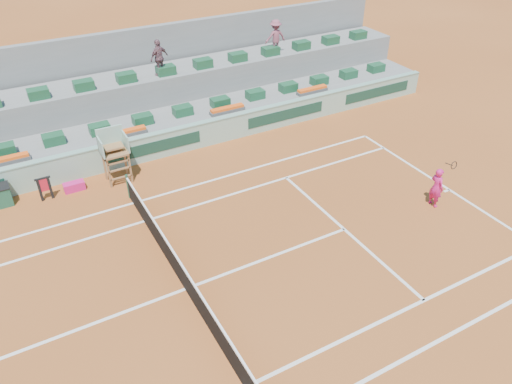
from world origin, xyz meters
The scene contains 17 objects.
ground centered at (0.00, 0.00, 0.00)m, with size 90.00×90.00×0.00m, color #93471C.
seating_tier_lower centered at (0.00, 10.70, 0.60)m, with size 36.00×4.00×1.20m, color gray.
seating_tier_upper centered at (0.00, 12.30, 1.30)m, with size 36.00×2.40×2.60m, color gray.
stadium_back_wall centered at (0.00, 13.90, 2.20)m, with size 36.00×0.40×4.40m, color gray.
player_bag centered at (-1.85, 7.59, 0.19)m, with size 0.85×0.38×0.38m, color #D91C72.
spectator_mid centered at (3.74, 11.71, 3.49)m, with size 1.04×0.43×1.78m, color #754E57.
spectator_right centered at (10.37, 11.82, 3.50)m, with size 1.17×0.67×1.81m, color #8A4555.
court_lines centered at (0.00, 0.00, 0.01)m, with size 23.89×11.09×0.01m.
tennis_net centered at (0.00, 0.00, 0.53)m, with size 0.10×11.97×1.10m.
advertising_hoarding centered at (0.02, 8.50, 0.63)m, with size 36.00×0.34×1.26m.
umpire_chair centered at (0.00, 7.50, 1.54)m, with size 1.10×0.90×2.40m.
seat_row_lower centered at (0.00, 9.80, 1.42)m, with size 32.90×0.60×0.44m.
seat_row_upper centered at (0.00, 11.70, 2.82)m, with size 32.90×0.60×0.44m.
flower_planters centered at (-1.50, 9.00, 1.33)m, with size 26.80×0.36×0.28m.
drink_cooler_a centered at (-4.60, 7.94, 0.42)m, with size 0.81×0.70×0.84m.
towel_rack centered at (-2.96, 7.45, 0.60)m, with size 0.61×0.10×1.03m.
tennis_player centered at (10.47, -0.44, 0.85)m, with size 0.41×0.87×2.28m.
Camera 1 is at (-3.61, -11.23, 11.66)m, focal length 35.00 mm.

